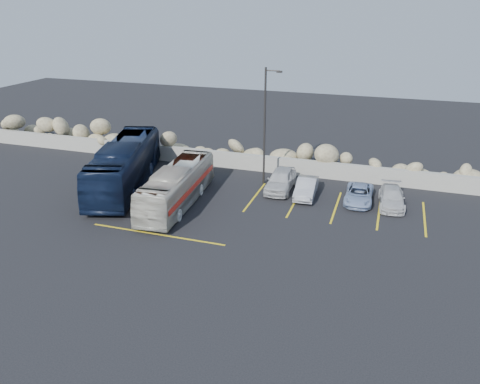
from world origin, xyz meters
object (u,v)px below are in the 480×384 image
(tour_coach, at_px, (125,165))
(car_b, at_px, (306,188))
(car_a, at_px, (281,180))
(car_c, at_px, (392,198))
(lamppost, at_px, (265,124))
(vintage_bus, at_px, (177,186))
(car_d, at_px, (359,194))

(tour_coach, distance_m, car_b, 12.39)
(car_a, height_order, car_b, car_a)
(tour_coach, xyz_separation_m, car_a, (10.32, 2.68, -0.86))
(car_c, bearing_deg, car_a, 172.40)
(lamppost, relative_size, vintage_bus, 0.90)
(car_b, bearing_deg, lamppost, 155.05)
(car_d, bearing_deg, car_b, -179.36)
(vintage_bus, xyz_separation_m, car_a, (5.59, 4.40, -0.53))
(lamppost, height_order, tour_coach, lamppost)
(vintage_bus, height_order, car_a, vintage_bus)
(lamppost, xyz_separation_m, car_c, (8.59, -1.17, -3.76))
(vintage_bus, bearing_deg, lamppost, 46.17)
(tour_coach, distance_m, car_d, 15.74)
(lamppost, distance_m, car_d, 7.69)
(lamppost, bearing_deg, car_a, -28.74)
(lamppost, relative_size, car_a, 1.94)
(tour_coach, xyz_separation_m, car_c, (17.55, 2.25, -1.03))
(lamppost, xyz_separation_m, car_b, (3.21, -1.30, -3.71))
(car_b, distance_m, car_c, 5.38)
(lamppost, xyz_separation_m, car_a, (1.35, -0.74, -3.59))
(vintage_bus, relative_size, car_c, 2.39)
(car_c, bearing_deg, car_b, 177.16)
(vintage_bus, bearing_deg, car_b, 22.97)
(car_b, bearing_deg, car_c, -1.53)
(lamppost, xyz_separation_m, tour_coach, (-8.96, -3.42, -2.73))
(lamppost, relative_size, car_d, 2.18)
(vintage_bus, xyz_separation_m, tour_coach, (-4.73, 1.73, 0.33))
(vintage_bus, distance_m, car_c, 13.45)
(tour_coach, distance_m, car_c, 17.72)
(lamppost, xyz_separation_m, car_d, (6.58, -1.20, -3.78))
(car_b, bearing_deg, car_d, -1.29)
(tour_coach, height_order, car_b, tour_coach)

